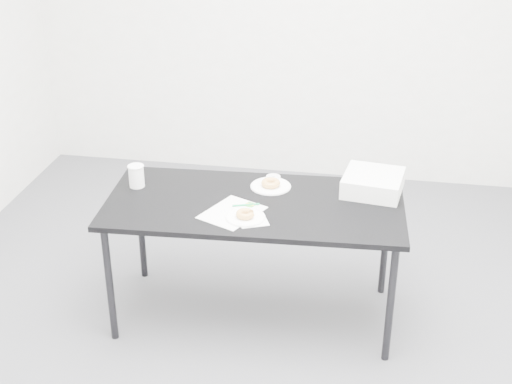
% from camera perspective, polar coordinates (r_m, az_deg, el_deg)
% --- Properties ---
extents(floor, '(4.00, 4.00, 0.00)m').
position_cam_1_polar(floor, '(4.04, -0.54, -10.19)').
color(floor, '#4C4D52').
rests_on(floor, ground).
extents(wall_back, '(4.00, 0.02, 2.70)m').
position_cam_1_polar(wall_back, '(5.33, 3.42, 14.94)').
color(wall_back, white).
rests_on(wall_back, floor).
extents(table, '(1.59, 0.81, 0.71)m').
position_cam_1_polar(table, '(3.74, -0.13, -1.55)').
color(table, black).
rests_on(table, floor).
extents(scorecard, '(0.34, 0.38, 0.00)m').
position_cam_1_polar(scorecard, '(3.62, -1.92, -1.65)').
color(scorecard, white).
rests_on(scorecard, table).
extents(logo_patch, '(0.06, 0.06, 0.00)m').
position_cam_1_polar(logo_patch, '(3.68, -0.48, -1.03)').
color(logo_patch, green).
rests_on(logo_patch, scorecard).
extents(pen, '(0.14, 0.05, 0.01)m').
position_cam_1_polar(pen, '(3.68, -0.81, -1.03)').
color(pen, '#0C8D4C').
rests_on(pen, scorecard).
extents(napkin, '(0.18, 0.18, 0.00)m').
position_cam_1_polar(napkin, '(3.54, -0.26, -2.28)').
color(napkin, white).
rests_on(napkin, table).
extents(plate_near, '(0.20, 0.20, 0.01)m').
position_cam_1_polar(plate_near, '(3.56, -0.86, -2.03)').
color(plate_near, white).
rests_on(plate_near, napkin).
extents(donut_near, '(0.12, 0.12, 0.03)m').
position_cam_1_polar(donut_near, '(3.55, -0.86, -1.77)').
color(donut_near, '#C7793F').
rests_on(donut_near, plate_near).
extents(plate_far, '(0.22, 0.22, 0.01)m').
position_cam_1_polar(plate_far, '(3.88, 1.18, 0.46)').
color(plate_far, white).
rests_on(plate_far, table).
extents(donut_far, '(0.13, 0.13, 0.03)m').
position_cam_1_polar(donut_far, '(3.87, 1.19, 0.72)').
color(donut_far, '#C7793F').
rests_on(donut_far, plate_far).
extents(coffee_cup, '(0.08, 0.08, 0.12)m').
position_cam_1_polar(coffee_cup, '(3.91, -9.55, 1.28)').
color(coffee_cup, white).
rests_on(coffee_cup, table).
extents(cup_lid, '(0.08, 0.08, 0.01)m').
position_cam_1_polar(cup_lid, '(3.98, 1.39, 1.19)').
color(cup_lid, silver).
rests_on(cup_lid, table).
extents(bakery_box, '(0.34, 0.34, 0.10)m').
position_cam_1_polar(bakery_box, '(3.86, 9.34, 0.72)').
color(bakery_box, white).
rests_on(bakery_box, table).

